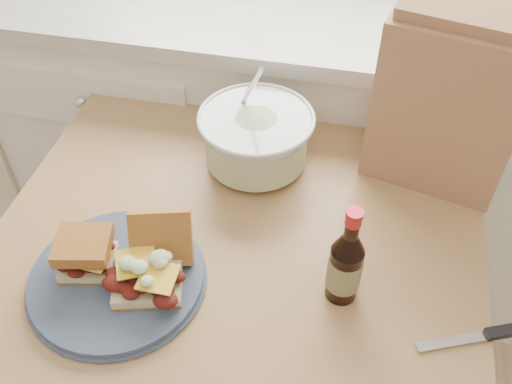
% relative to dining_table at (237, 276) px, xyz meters
% --- Properties ---
extents(cabinet_run, '(2.50, 0.64, 0.94)m').
position_rel_dining_table_xyz_m(cabinet_run, '(0.01, 0.69, -0.19)').
color(cabinet_run, white).
rests_on(cabinet_run, ground).
extents(dining_table, '(0.94, 0.94, 0.78)m').
position_rel_dining_table_xyz_m(dining_table, '(0.00, 0.00, 0.00)').
color(dining_table, '#A67F4E').
rests_on(dining_table, ground).
extents(plate, '(0.31, 0.31, 0.02)m').
position_rel_dining_table_xyz_m(plate, '(-0.18, -0.14, 0.12)').
color(plate, '#3F4C66').
rests_on(plate, dining_table).
extents(sandwich_left, '(0.11, 0.10, 0.07)m').
position_rel_dining_table_xyz_m(sandwich_left, '(-0.24, -0.13, 0.17)').
color(sandwich_left, beige).
rests_on(sandwich_left, plate).
extents(sandwich_right, '(0.14, 0.19, 0.10)m').
position_rel_dining_table_xyz_m(sandwich_right, '(-0.12, -0.12, 0.17)').
color(sandwich_right, beige).
rests_on(sandwich_right, plate).
extents(coleslaw_bowl, '(0.24, 0.24, 0.24)m').
position_rel_dining_table_xyz_m(coleslaw_bowl, '(-0.01, 0.22, 0.18)').
color(coleslaw_bowl, silver).
rests_on(coleslaw_bowl, dining_table).
extents(beer_bottle, '(0.06, 0.06, 0.21)m').
position_rel_dining_table_xyz_m(beer_bottle, '(0.21, -0.08, 0.19)').
color(beer_bottle, black).
rests_on(beer_bottle, dining_table).
extents(knife, '(0.19, 0.09, 0.01)m').
position_rel_dining_table_xyz_m(knife, '(0.47, -0.11, 0.12)').
color(knife, silver).
rests_on(knife, dining_table).
extents(paper_bag, '(0.30, 0.23, 0.35)m').
position_rel_dining_table_xyz_m(paper_bag, '(0.36, 0.29, 0.29)').
color(paper_bag, '#AB7A53').
rests_on(paper_bag, dining_table).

